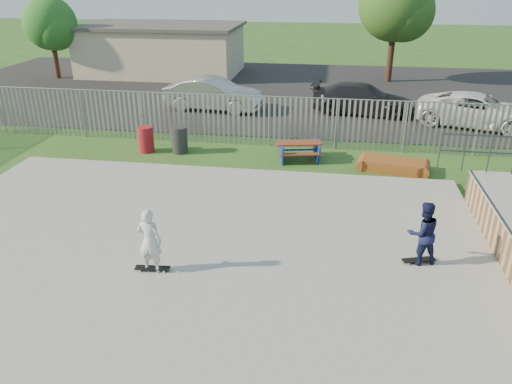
# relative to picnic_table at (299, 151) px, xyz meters

# --- Properties ---
(ground) EXTENTS (120.00, 120.00, 0.00)m
(ground) POSITION_rel_picnic_table_xyz_m (-2.30, -7.62, -0.34)
(ground) COLOR #2C581E
(ground) RESTS_ON ground
(concrete_slab) EXTENTS (15.00, 12.00, 0.15)m
(concrete_slab) POSITION_rel_picnic_table_xyz_m (-2.30, -7.62, -0.27)
(concrete_slab) COLOR gray
(concrete_slab) RESTS_ON ground
(fence) EXTENTS (26.04, 16.02, 2.00)m
(fence) POSITION_rel_picnic_table_xyz_m (-1.30, -3.03, 0.66)
(fence) COLOR gray
(fence) RESTS_ON ground
(picnic_table) EXTENTS (1.84, 1.62, 0.68)m
(picnic_table) POSITION_rel_picnic_table_xyz_m (0.00, 0.00, 0.00)
(picnic_table) COLOR maroon
(picnic_table) RESTS_ON ground
(funbox) EXTENTS (2.19, 1.37, 0.41)m
(funbox) POSITION_rel_picnic_table_xyz_m (3.35, -0.64, -0.14)
(funbox) COLOR brown
(funbox) RESTS_ON ground
(trash_bin_red) EXTENTS (0.59, 0.59, 0.99)m
(trash_bin_red) POSITION_rel_picnic_table_xyz_m (-5.90, -0.01, 0.15)
(trash_bin_red) COLOR maroon
(trash_bin_red) RESTS_ON ground
(trash_bin_grey) EXTENTS (0.60, 0.60, 1.01)m
(trash_bin_grey) POSITION_rel_picnic_table_xyz_m (-4.59, 0.08, 0.16)
(trash_bin_grey) COLOR #272729
(trash_bin_grey) RESTS_ON ground
(parking_lot) EXTENTS (40.00, 18.00, 0.02)m
(parking_lot) POSITION_rel_picnic_table_xyz_m (-2.30, 11.38, -0.33)
(parking_lot) COLOR black
(parking_lot) RESTS_ON ground
(car_silver) EXTENTS (4.93, 2.17, 1.57)m
(car_silver) POSITION_rel_picnic_table_xyz_m (-4.74, 6.45, 0.46)
(car_silver) COLOR #AFAFB4
(car_silver) RESTS_ON parking_lot
(car_dark) EXTENTS (5.14, 2.58, 1.43)m
(car_dark) POSITION_rel_picnic_table_xyz_m (2.56, 6.88, 0.39)
(car_dark) COLOR black
(car_dark) RESTS_ON parking_lot
(car_white) EXTENTS (5.68, 3.91, 1.44)m
(car_white) POSITION_rel_picnic_table_xyz_m (7.52, 5.44, 0.40)
(car_white) COLOR white
(car_white) RESTS_ON parking_lot
(building) EXTENTS (10.40, 6.40, 3.20)m
(building) POSITION_rel_picnic_table_xyz_m (-10.30, 15.38, 1.27)
(building) COLOR beige
(building) RESTS_ON ground
(tree_left) EXTENTS (3.26, 3.26, 5.03)m
(tree_left) POSITION_rel_picnic_table_xyz_m (-16.51, 12.75, 3.04)
(tree_left) COLOR #44251B
(tree_left) RESTS_ON ground
(tree_mid) EXTENTS (4.42, 4.42, 6.82)m
(tree_mid) POSITION_rel_picnic_table_xyz_m (4.52, 14.91, 4.25)
(tree_mid) COLOR #3B2417
(tree_mid) RESTS_ON ground
(skateboard_a) EXTENTS (0.82, 0.43, 0.08)m
(skateboard_a) POSITION_rel_picnic_table_xyz_m (3.33, -6.94, -0.16)
(skateboard_a) COLOR black
(skateboard_a) RESTS_ON concrete_slab
(skateboard_b) EXTENTS (0.81, 0.27, 0.08)m
(skateboard_b) POSITION_rel_picnic_table_xyz_m (-2.76, -8.23, -0.16)
(skateboard_b) COLOR black
(skateboard_b) RESTS_ON concrete_slab
(skater_navy) EXTENTS (0.90, 0.79, 1.55)m
(skater_navy) POSITION_rel_picnic_table_xyz_m (3.33, -6.94, 0.58)
(skater_navy) COLOR #13173D
(skater_navy) RESTS_ON concrete_slab
(skater_white) EXTENTS (0.60, 0.42, 1.55)m
(skater_white) POSITION_rel_picnic_table_xyz_m (-2.76, -8.23, 0.58)
(skater_white) COLOR silver
(skater_white) RESTS_ON concrete_slab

